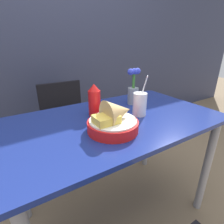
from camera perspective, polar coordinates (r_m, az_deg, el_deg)
name	(u,v)px	position (r m, az deg, el deg)	size (l,w,h in m)	color
ground_plane	(115,211)	(1.49, 0.96, -29.58)	(12.00, 12.00, 0.00)	#7A664C
wall_window	(49,28)	(2.12, -19.80, 24.44)	(7.00, 0.06, 2.60)	#2D334C
dining_table	(116,135)	(1.06, 1.18, -7.37)	(1.22, 0.71, 0.76)	navy
chair_far_window	(65,118)	(1.73, -14.96, -1.93)	(0.40, 0.40, 0.82)	black
food_basket	(115,120)	(0.85, 0.84, -2.55)	(0.25, 0.25, 0.16)	red
ketchup_bottle	(94,100)	(1.03, -5.76, 3.82)	(0.07, 0.07, 0.19)	red
drink_cup	(140,105)	(1.05, 9.02, 2.32)	(0.08, 0.08, 0.24)	silver
flower_vase	(133,90)	(1.23, 6.95, 7.30)	(0.10, 0.07, 0.25)	gray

